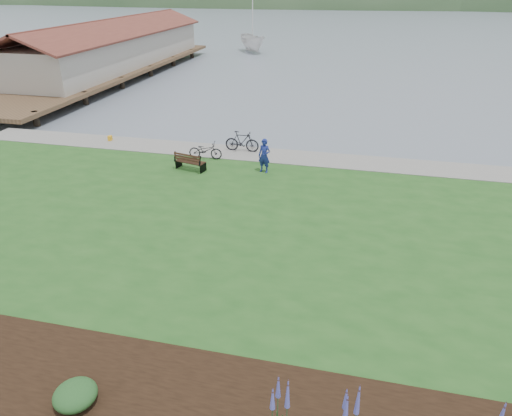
{
  "coord_description": "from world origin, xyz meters",
  "views": [
    {
      "loc": [
        4.71,
        -15.85,
        8.98
      ],
      "look_at": [
        1.28,
        -1.1,
        1.3
      ],
      "focal_mm": 32.0,
      "sensor_mm": 36.0,
      "label": 1
    }
  ],
  "objects_px": {
    "person": "(264,153)",
    "sailboat": "(253,52)",
    "park_bench": "(189,161)",
    "bicycle_a": "(205,150)"
  },
  "relations": [
    {
      "from": "person",
      "to": "sailboat",
      "type": "relative_size",
      "value": 0.07
    },
    {
      "from": "park_bench",
      "to": "bicycle_a",
      "type": "bearing_deg",
      "value": 95.33
    },
    {
      "from": "bicycle_a",
      "to": "park_bench",
      "type": "bearing_deg",
      "value": 167.23
    },
    {
      "from": "bicycle_a",
      "to": "sailboat",
      "type": "distance_m",
      "value": 41.37
    },
    {
      "from": "park_bench",
      "to": "bicycle_a",
      "type": "xyz_separation_m",
      "value": [
        0.25,
        1.72,
        -0.0
      ]
    },
    {
      "from": "park_bench",
      "to": "person",
      "type": "xyz_separation_m",
      "value": [
        3.65,
        0.62,
        0.52
      ]
    },
    {
      "from": "person",
      "to": "sailboat",
      "type": "xyz_separation_m",
      "value": [
        -10.6,
        41.83,
        -1.39
      ]
    },
    {
      "from": "park_bench",
      "to": "person",
      "type": "bearing_deg",
      "value": 23.06
    },
    {
      "from": "park_bench",
      "to": "sailboat",
      "type": "height_order",
      "value": "sailboat"
    },
    {
      "from": "person",
      "to": "sailboat",
      "type": "height_order",
      "value": "sailboat"
    }
  ]
}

